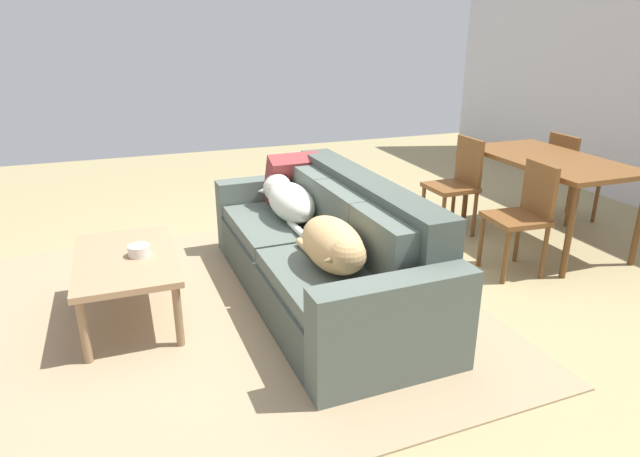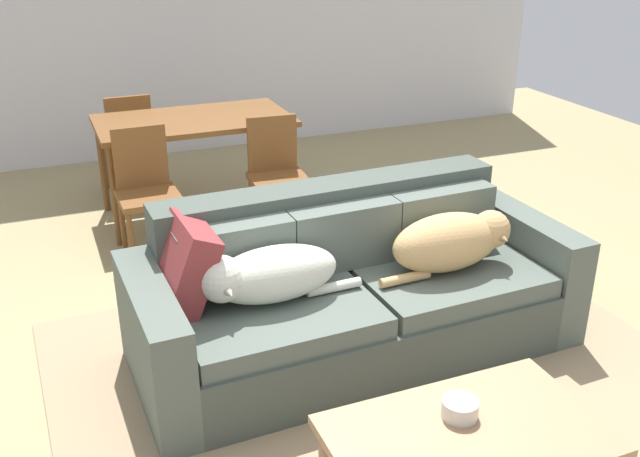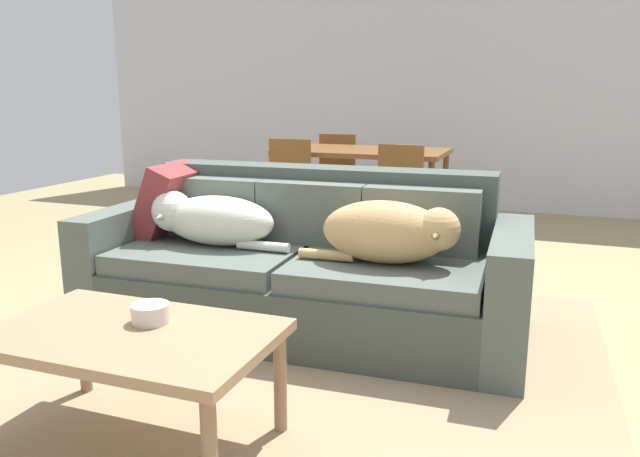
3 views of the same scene
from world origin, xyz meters
name	(u,v)px [view 2 (image 2 of 3)]	position (x,y,z in m)	size (l,w,h in m)	color
ground_plane	(332,358)	(0.00, 0.00, 0.00)	(10.00, 10.00, 0.00)	tan
back_partition	(165,11)	(0.00, 4.00, 1.35)	(8.00, 0.12, 2.70)	silver
area_rug	(418,426)	(0.15, -0.67, 0.01)	(3.16, 3.35, 0.01)	tan
couch	(352,293)	(0.15, 0.09, 0.33)	(2.37, 1.02, 0.85)	#444E46
dog_on_left_cushion	(265,275)	(-0.37, -0.03, 0.59)	(0.83, 0.36, 0.29)	silver
dog_on_right_cushion	(452,241)	(0.66, -0.06, 0.61)	(0.79, 0.33, 0.31)	tan
throw_pillow_by_left_arm	(183,266)	(-0.73, 0.12, 0.64)	(0.16, 0.43, 0.43)	maroon
coffee_table	(467,443)	(0.01, -1.25, 0.40)	(1.02, 0.62, 0.45)	tan
bowl_on_coffee_table	(460,409)	(0.03, -1.16, 0.49)	(0.14, 0.14, 0.07)	silver
dining_table	(194,128)	(-0.17, 2.27, 0.70)	(1.44, 0.81, 0.78)	brown
dining_chair_near_left	(146,187)	(-0.66, 1.68, 0.50)	(0.41, 0.41, 0.89)	brown
dining_chair_near_right	(277,171)	(0.27, 1.66, 0.49)	(0.43, 0.43, 0.87)	brown
dining_chair_far_left	(129,140)	(-0.58, 2.90, 0.48)	(0.41, 0.41, 0.86)	brown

